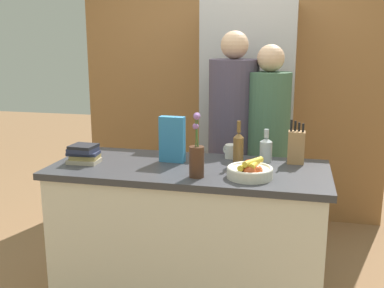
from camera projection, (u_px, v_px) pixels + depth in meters
The scene contains 13 objects.
kitchen_island at pixel (189, 238), 2.83m from camera, with size 1.67×0.70×0.94m.
back_wall_wood at pixel (231, 82), 4.26m from camera, with size 2.87×0.12×2.60m.
refrigerator at pixel (248, 120), 3.94m from camera, with size 0.76×0.62×2.01m.
fruit_bowl at pixel (250, 171), 2.48m from camera, with size 0.26×0.26×0.11m.
knife_block at pixel (296, 147), 2.77m from camera, with size 0.10×0.09×0.28m.
flower_vase at pixel (197, 157), 2.49m from camera, with size 0.08×0.08×0.36m.
cereal_box at pixel (172, 139), 2.80m from camera, with size 0.16×0.07×0.29m.
coffee_mug at pixel (231, 151), 2.91m from camera, with size 0.11×0.09×0.09m.
book_stack at pixel (84, 154), 2.79m from camera, with size 0.20×0.15×0.12m.
bottle_oil at pixel (238, 148), 2.74m from camera, with size 0.06×0.06×0.27m.
bottle_vinegar at pixel (266, 149), 2.81m from camera, with size 0.08×0.08×0.21m.
person_at_sink at pixel (233, 135), 3.40m from camera, with size 0.37×0.37×1.75m.
person_in_blue at pixel (267, 144), 3.29m from camera, with size 0.31×0.31×1.66m.
Camera 1 is at (0.62, -2.55, 1.68)m, focal length 42.00 mm.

